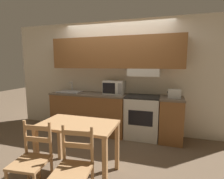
# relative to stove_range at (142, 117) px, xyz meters

# --- Properties ---
(ground_plane) EXTENTS (16.00, 16.00, 0.00)m
(ground_plane) POSITION_rel_stove_range_xyz_m (-0.64, 0.27, -0.46)
(ground_plane) COLOR brown
(wall_back) EXTENTS (5.32, 0.38, 2.55)m
(wall_back) POSITION_rel_stove_range_xyz_m (-0.63, 0.20, 1.08)
(wall_back) COLOR silver
(wall_back) RESTS_ON ground_plane
(lower_counter_main) EXTENTS (1.76, 0.59, 0.91)m
(lower_counter_main) POSITION_rel_stove_range_xyz_m (-1.23, -0.01, 0.00)
(lower_counter_main) COLOR brown
(lower_counter_main) RESTS_ON ground_plane
(lower_counter_right_stub) EXTENTS (0.47, 0.59, 0.91)m
(lower_counter_right_stub) POSITION_rel_stove_range_xyz_m (0.59, -0.01, 0.00)
(lower_counter_right_stub) COLOR brown
(lower_counter_right_stub) RESTS_ON ground_plane
(stove_range) EXTENTS (0.70, 0.55, 0.91)m
(stove_range) POSITION_rel_stove_range_xyz_m (0.00, 0.00, 0.00)
(stove_range) COLOR silver
(stove_range) RESTS_ON ground_plane
(microwave) EXTENTS (0.46, 0.34, 0.30)m
(microwave) POSITION_rel_stove_range_xyz_m (-0.65, 0.09, 0.60)
(microwave) COLOR silver
(microwave) RESTS_ON lower_counter_main
(toaster) EXTENTS (0.25, 0.19, 0.16)m
(toaster) POSITION_rel_stove_range_xyz_m (0.63, 0.01, 0.54)
(toaster) COLOR silver
(toaster) RESTS_ON lower_counter_right_stub
(sink_basin) EXTENTS (0.55, 0.34, 0.24)m
(sink_basin) POSITION_rel_stove_range_xyz_m (-1.74, -0.01, 0.47)
(sink_basin) COLOR #B7BABF
(sink_basin) RESTS_ON lower_counter_main
(dining_table) EXTENTS (1.07, 0.62, 0.76)m
(dining_table) POSITION_rel_stove_range_xyz_m (-0.69, -1.56, 0.18)
(dining_table) COLOR tan
(dining_table) RESTS_ON ground_plane
(chair_left_of_table) EXTENTS (0.42, 0.42, 0.88)m
(chair_left_of_table) POSITION_rel_stove_range_xyz_m (-1.03, -2.09, -0.02)
(chair_left_of_table) COLOR tan
(chair_left_of_table) RESTS_ON ground_plane
(chair_right_of_table) EXTENTS (0.42, 0.42, 0.88)m
(chair_right_of_table) POSITION_rel_stove_range_xyz_m (-0.47, -2.09, -0.02)
(chair_right_of_table) COLOR tan
(chair_right_of_table) RESTS_ON ground_plane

